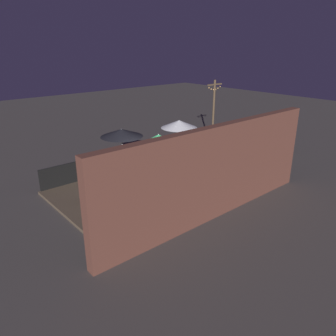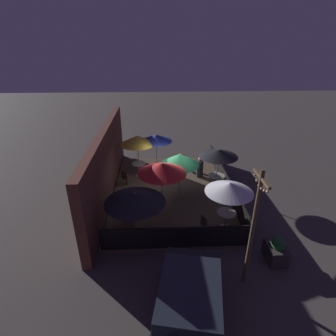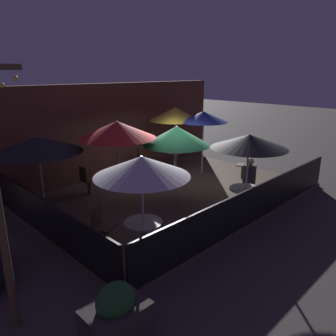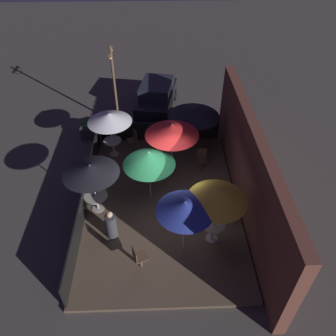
% 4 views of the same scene
% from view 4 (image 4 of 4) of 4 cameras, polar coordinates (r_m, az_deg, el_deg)
% --- Properties ---
extents(ground_plane, '(60.00, 60.00, 0.00)m').
position_cam_4_polar(ground_plane, '(12.89, -1.11, -6.31)').
color(ground_plane, '#423D3A').
extents(patio_deck, '(8.45, 5.83, 0.12)m').
position_cam_4_polar(patio_deck, '(12.85, -1.12, -6.13)').
color(patio_deck, brown).
rests_on(patio_deck, ground_plane).
extents(building_wall, '(10.05, 0.36, 3.42)m').
position_cam_4_polar(building_wall, '(12.13, 13.81, -0.25)').
color(building_wall, brown).
rests_on(building_wall, ground_plane).
extents(fence_front, '(8.25, 0.05, 0.95)m').
position_cam_4_polar(fence_front, '(12.78, -14.17, -4.63)').
color(fence_front, black).
rests_on(fence_front, patio_deck).
extents(fence_side_left, '(0.05, 5.63, 0.95)m').
position_cam_4_polar(fence_side_left, '(15.69, -1.44, 6.45)').
color(fence_side_left, black).
rests_on(fence_side_left, patio_deck).
extents(patio_umbrella_0, '(1.90, 1.90, 2.14)m').
position_cam_4_polar(patio_umbrella_0, '(14.14, -10.19, 8.61)').
color(patio_umbrella_0, '#B2B2B7').
rests_on(patio_umbrella_0, patio_deck).
extents(patio_umbrella_1, '(1.91, 1.91, 2.42)m').
position_cam_4_polar(patio_umbrella_1, '(10.14, 8.65, -4.62)').
color(patio_umbrella_1, '#B2B2B7').
rests_on(patio_umbrella_1, patio_deck).
extents(patio_umbrella_2, '(1.98, 1.98, 2.16)m').
position_cam_4_polar(patio_umbrella_2, '(11.50, -13.38, -0.22)').
color(patio_umbrella_2, '#B2B2B7').
rests_on(patio_umbrella_2, patio_deck).
extents(patio_umbrella_3, '(1.79, 1.79, 2.32)m').
position_cam_4_polar(patio_umbrella_3, '(9.76, 3.00, -6.73)').
color(patio_umbrella_3, '#B2B2B7').
rests_on(patio_umbrella_3, patio_deck).
extents(patio_umbrella_4, '(1.92, 1.92, 2.21)m').
position_cam_4_polar(patio_umbrella_4, '(11.74, -3.33, 1.70)').
color(patio_umbrella_4, '#B2B2B7').
rests_on(patio_umbrella_4, patio_deck).
extents(patio_umbrella_5, '(2.29, 2.29, 2.07)m').
position_cam_4_polar(patio_umbrella_5, '(14.49, 4.56, 9.68)').
color(patio_umbrella_5, '#B2B2B7').
rests_on(patio_umbrella_5, patio_deck).
extents(patio_umbrella_6, '(2.13, 2.13, 2.40)m').
position_cam_4_polar(patio_umbrella_6, '(12.75, 0.70, 6.66)').
color(patio_umbrella_6, '#B2B2B7').
rests_on(patio_umbrella_6, patio_deck).
extents(dining_table_0, '(0.79, 0.79, 0.77)m').
position_cam_4_polar(dining_table_0, '(14.88, -9.59, 4.25)').
color(dining_table_0, '#9E998E').
rests_on(dining_table_0, patio_deck).
extents(dining_table_1, '(0.79, 0.79, 0.77)m').
position_cam_4_polar(dining_table_1, '(11.30, 7.86, -10.21)').
color(dining_table_1, '#9E998E').
rests_on(dining_table_1, patio_deck).
extents(dining_table_2, '(0.87, 0.87, 0.70)m').
position_cam_4_polar(dining_table_2, '(12.46, -12.39, -5.15)').
color(dining_table_2, '#9E998E').
rests_on(dining_table_2, patio_deck).
extents(patio_chair_0, '(0.52, 0.52, 0.95)m').
position_cam_4_polar(patio_chair_0, '(10.65, -5.16, -15.17)').
color(patio_chair_0, '#4C3828').
rests_on(patio_chair_0, patio_deck).
extents(patio_chair_1, '(0.53, 0.53, 0.94)m').
position_cam_4_polar(patio_chair_1, '(15.17, -6.06, 5.05)').
color(patio_chair_1, '#4C3828').
rests_on(patio_chair_1, patio_deck).
extents(patio_chair_2, '(0.55, 0.55, 0.91)m').
position_cam_4_polar(patio_chair_2, '(12.22, 10.13, -6.34)').
color(patio_chair_2, '#4C3828').
rests_on(patio_chair_2, patio_deck).
extents(patio_chair_3, '(0.41, 0.41, 0.92)m').
position_cam_4_polar(patio_chair_3, '(14.08, 5.91, 1.74)').
color(patio_chair_3, '#4C3828').
rests_on(patio_chair_3, patio_deck).
extents(patron_0, '(0.53, 0.53, 1.18)m').
position_cam_4_polar(patron_0, '(11.53, -9.86, -9.82)').
color(patron_0, '#333338').
rests_on(patron_0, patio_deck).
extents(planter_box, '(0.91, 0.64, 1.02)m').
position_cam_4_polar(planter_box, '(16.67, -13.75, 6.86)').
color(planter_box, '#332D2D').
rests_on(planter_box, ground_plane).
extents(light_post, '(1.10, 0.12, 4.13)m').
position_cam_4_polar(light_post, '(16.30, -9.33, 14.25)').
color(light_post, brown).
rests_on(light_post, ground_plane).
extents(parked_car_0, '(4.17, 2.41, 1.62)m').
position_cam_4_polar(parked_car_0, '(18.14, -1.98, 12.47)').
color(parked_car_0, black).
rests_on(parked_car_0, ground_plane).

